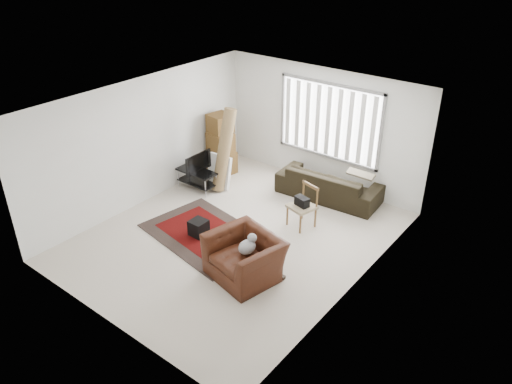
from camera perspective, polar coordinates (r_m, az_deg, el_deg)
room at (r=9.25m, az=-0.24°, el=5.35°), size 6.00×6.02×2.71m
persian_rug at (r=9.84m, az=-5.72°, el=-4.85°), size 2.66×1.99×0.02m
tv_stand at (r=11.34m, az=-6.78°, el=1.83°), size 0.95×0.43×0.47m
tv at (r=11.19m, az=-6.88°, el=3.44°), size 0.10×0.77×0.44m
subwoofer at (r=9.75m, az=-6.57°, el=-4.06°), size 0.31×0.31×0.31m
moving_boxes at (r=11.96m, az=-4.04°, el=5.24°), size 0.69×0.65×1.47m
white_flatpack at (r=11.41m, az=-4.23°, el=2.38°), size 0.61×0.28×0.77m
rolled_rug at (r=11.11m, az=-3.67°, el=4.82°), size 0.36×0.76×1.88m
sofa at (r=11.00m, az=8.36°, el=1.38°), size 2.33×1.15×0.87m
side_chair at (r=9.88m, az=5.35°, el=-1.43°), size 0.58×0.58×0.88m
armchair at (r=8.51m, az=-1.30°, el=-7.13°), size 1.38×1.26×0.87m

